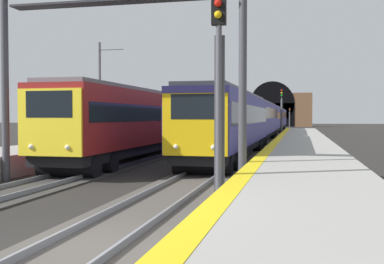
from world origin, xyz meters
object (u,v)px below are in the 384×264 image
Objects in this scene: train_main_approaching at (265,119)px; train_adjacent_platform at (210,119)px; overhead_signal_gantry at (116,29)px; catenary_mast_near at (100,94)px; railway_signal_mid at (282,108)px; railway_signal_far at (290,116)px; railway_signal_near at (219,87)px.

train_main_approaching is 9.19m from train_adjacent_platform.
train_main_approaching is 39.57m from overhead_signal_gantry.
catenary_mast_near is at bearing 25.77° from overhead_signal_gantry.
railway_signal_far is (48.35, 0.00, -0.88)m from railway_signal_mid.
railway_signal_far reaches higher than train_adjacent_platform.
train_adjacent_platform is 10.94× the size of railway_signal_mid.
overhead_signal_gantry is (-90.04, 4.37, 3.03)m from railway_signal_far.
train_main_approaching is 1.19× the size of train_adjacent_platform.
railway_signal_far is at bearing -180.00° from railway_signal_near.
train_adjacent_platform is 7.68× the size of catenary_mast_near.
train_main_approaching is 9.13× the size of catenary_mast_near.
catenary_mast_near reaches higher than train_main_approaching.
railway_signal_mid is at bearing 142.93° from train_main_approaching.
overhead_signal_gantry reaches higher than train_adjacent_platform.
railway_signal_far is (58.32, -6.94, 0.35)m from train_adjacent_platform.
catenary_mast_near reaches higher than railway_signal_mid.
railway_signal_mid is 41.97m from overhead_signal_gantry.
railway_signal_near is (-35.35, -6.94, 1.02)m from train_adjacent_platform.
railway_signal_mid is at bearing -180.00° from railway_signal_near.
overhead_signal_gantry is 1.13× the size of catenary_mast_near.
railway_signal_mid is at bearing 145.40° from train_adjacent_platform.
overhead_signal_gantry reaches higher than railway_signal_near.
catenary_mast_near is (-13.34, 6.31, 2.00)m from train_adjacent_platform.
railway_signal_near is 6.15m from overhead_signal_gantry.
overhead_signal_gantry is at bearing -2.78° from railway_signal_far.
train_adjacent_platform is 11.31× the size of railway_signal_near.
catenary_mast_near is (-20.96, 11.44, 2.04)m from train_main_approaching.
train_main_approaching is at bearing -37.47° from railway_signal_mid.
overhead_signal_gantry is (-41.69, 4.37, 2.15)m from railway_signal_mid.
train_adjacent_platform is 36.04m from railway_signal_near.
train_adjacent_platform is 6.79× the size of overhead_signal_gantry.
catenary_mast_near is (-71.66, 13.24, 1.65)m from railway_signal_far.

